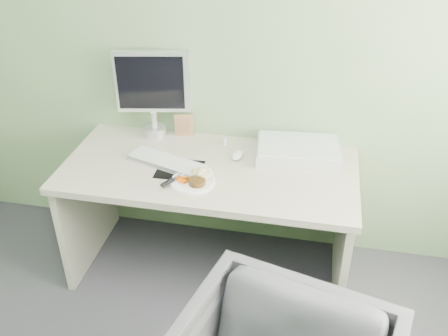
% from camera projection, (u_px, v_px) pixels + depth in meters
% --- Properties ---
extents(wall_back, '(3.50, 0.00, 3.50)m').
position_uv_depth(wall_back, '(222.00, 34.00, 2.69)').
color(wall_back, gray).
rests_on(wall_back, floor).
extents(desk, '(1.60, 0.75, 0.73)m').
position_uv_depth(desk, '(209.00, 195.00, 2.81)').
color(desk, beige).
rests_on(desk, floor).
extents(plate, '(0.23, 0.23, 0.01)m').
position_uv_depth(plate, '(193.00, 182.00, 2.58)').
color(plate, white).
rests_on(plate, desk).
extents(steak, '(0.11, 0.11, 0.03)m').
position_uv_depth(steak, '(197.00, 182.00, 2.54)').
color(steak, black).
rests_on(steak, plate).
extents(potato_pile, '(0.12, 0.10, 0.06)m').
position_uv_depth(potato_pile, '(201.00, 172.00, 2.59)').
color(potato_pile, tan).
rests_on(potato_pile, plate).
extents(carrot_heap, '(0.06, 0.06, 0.04)m').
position_uv_depth(carrot_heap, '(183.00, 179.00, 2.56)').
color(carrot_heap, '#E85904').
rests_on(carrot_heap, plate).
extents(steak_knife, '(0.12, 0.20, 0.02)m').
position_uv_depth(steak_knife, '(172.00, 180.00, 2.56)').
color(steak_knife, silver).
rests_on(steak_knife, plate).
extents(mousepad, '(0.25, 0.22, 0.00)m').
position_uv_depth(mousepad, '(180.00, 169.00, 2.69)').
color(mousepad, black).
rests_on(mousepad, desk).
extents(keyboard, '(0.47, 0.27, 0.02)m').
position_uv_depth(keyboard, '(167.00, 162.00, 2.73)').
color(keyboard, white).
rests_on(keyboard, desk).
extents(computer_mouse, '(0.07, 0.11, 0.04)m').
position_uv_depth(computer_mouse, '(237.00, 155.00, 2.78)').
color(computer_mouse, white).
rests_on(computer_mouse, desk).
extents(photo_frame, '(0.11, 0.04, 0.14)m').
position_uv_depth(photo_frame, '(184.00, 125.00, 2.99)').
color(photo_frame, olive).
rests_on(photo_frame, desk).
extents(eyedrop_bottle, '(0.02, 0.02, 0.06)m').
position_uv_depth(eyedrop_bottle, '(225.00, 141.00, 2.91)').
color(eyedrop_bottle, white).
rests_on(eyedrop_bottle, desk).
extents(scanner, '(0.49, 0.35, 0.07)m').
position_uv_depth(scanner, '(298.00, 151.00, 2.79)').
color(scanner, silver).
rests_on(scanner, desk).
extents(monitor, '(0.43, 0.15, 0.52)m').
position_uv_depth(monitor, '(153.00, 89.00, 2.88)').
color(monitor, silver).
rests_on(monitor, desk).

